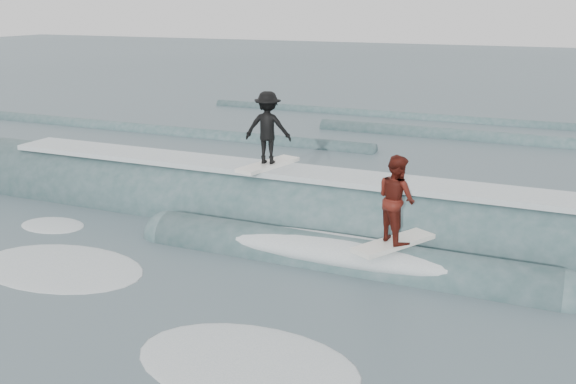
% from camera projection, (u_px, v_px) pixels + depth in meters
% --- Properties ---
extents(ground, '(160.00, 160.00, 0.00)m').
position_uv_depth(ground, '(193.00, 312.00, 11.92)').
color(ground, '#3E545B').
rests_on(ground, ground).
extents(breaking_wave, '(23.86, 4.11, 2.67)m').
position_uv_depth(breaking_wave, '(307.00, 225.00, 16.43)').
color(breaking_wave, '#335455').
rests_on(breaking_wave, ground).
extents(surfer_black, '(1.32, 2.07, 1.96)m').
position_uv_depth(surfer_black, '(268.00, 130.00, 16.45)').
color(surfer_black, white).
rests_on(surfer_black, ground).
extents(surfer_red, '(1.45, 2.01, 1.95)m').
position_uv_depth(surfer_red, '(396.00, 203.00, 13.25)').
color(surfer_red, white).
rests_on(surfer_red, ground).
extents(whitewater, '(11.32, 7.19, 0.10)m').
position_uv_depth(whitewater, '(139.00, 309.00, 12.01)').
color(whitewater, white).
rests_on(whitewater, ground).
extents(far_swells, '(40.37, 8.65, 0.80)m').
position_uv_depth(far_swells, '(387.00, 134.00, 27.84)').
color(far_swells, '#335455').
rests_on(far_swells, ground).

